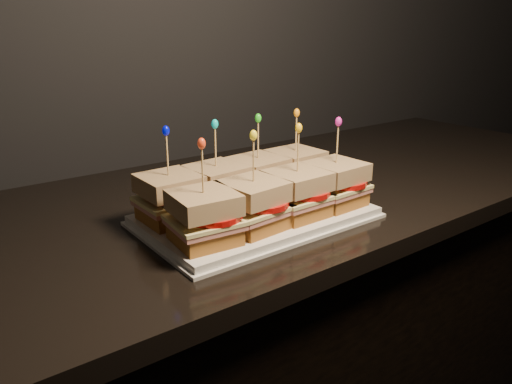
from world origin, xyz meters
TOP-DOWN VIEW (x-y plane):
  - granite_slab at (-0.46, 1.67)m, footprint 2.44×0.68m
  - platter at (-0.33, 1.54)m, footprint 0.39×0.24m
  - platter_rim at (-0.33, 1.54)m, footprint 0.40×0.26m
  - sandwich_0_bread_bot at (-0.47, 1.59)m, footprint 0.09×0.09m
  - sandwich_0_ham at (-0.47, 1.59)m, footprint 0.10×0.10m
  - sandwich_0_cheese at (-0.47, 1.59)m, footprint 0.10×0.10m
  - sandwich_0_tomato at (-0.46, 1.59)m, footprint 0.09×0.09m
  - sandwich_0_bread_top at (-0.47, 1.59)m, footprint 0.09×0.09m
  - sandwich_0_pick at (-0.47, 1.59)m, footprint 0.00×0.00m
  - sandwich_0_frill at (-0.47, 1.59)m, footprint 0.01×0.01m
  - sandwich_1_bread_bot at (-0.38, 1.59)m, footprint 0.10×0.10m
  - sandwich_1_ham at (-0.38, 1.59)m, footprint 0.11×0.10m
  - sandwich_1_cheese at (-0.38, 1.59)m, footprint 0.11×0.11m
  - sandwich_1_tomato at (-0.37, 1.59)m, footprint 0.09×0.09m
  - sandwich_1_bread_top at (-0.38, 1.59)m, footprint 0.10×0.10m
  - sandwich_1_pick at (-0.38, 1.59)m, footprint 0.00×0.00m
  - sandwich_1_frill at (-0.38, 1.59)m, footprint 0.01×0.01m
  - sandwich_2_bread_bot at (-0.29, 1.59)m, footprint 0.10×0.10m
  - sandwich_2_ham at (-0.29, 1.59)m, footprint 0.11×0.10m
  - sandwich_2_cheese at (-0.29, 1.59)m, footprint 0.11×0.11m
  - sandwich_2_tomato at (-0.28, 1.59)m, footprint 0.09×0.09m
  - sandwich_2_bread_top at (-0.29, 1.59)m, footprint 0.10×0.10m
  - sandwich_2_pick at (-0.29, 1.59)m, footprint 0.00×0.00m
  - sandwich_2_frill at (-0.29, 1.59)m, footprint 0.01×0.01m
  - sandwich_3_bread_bot at (-0.20, 1.59)m, footprint 0.09×0.09m
  - sandwich_3_ham at (-0.20, 1.59)m, footprint 0.10×0.10m
  - sandwich_3_cheese at (-0.20, 1.59)m, footprint 0.10×0.10m
  - sandwich_3_tomato at (-0.18, 1.59)m, footprint 0.09×0.09m
  - sandwich_3_bread_top at (-0.20, 1.59)m, footprint 0.10×0.10m
  - sandwich_3_pick at (-0.20, 1.59)m, footprint 0.00×0.00m
  - sandwich_3_frill at (-0.20, 1.59)m, footprint 0.01×0.01m
  - sandwich_4_bread_bot at (-0.47, 1.48)m, footprint 0.10×0.10m
  - sandwich_4_ham at (-0.47, 1.48)m, footprint 0.11×0.11m
  - sandwich_4_cheese at (-0.47, 1.48)m, footprint 0.11×0.11m
  - sandwich_4_tomato at (-0.46, 1.48)m, footprint 0.09×0.09m
  - sandwich_4_bread_top at (-0.47, 1.48)m, footprint 0.10×0.10m
  - sandwich_4_pick at (-0.47, 1.48)m, footprint 0.00×0.00m
  - sandwich_4_frill at (-0.47, 1.48)m, footprint 0.01×0.01m
  - sandwich_5_bread_bot at (-0.38, 1.48)m, footprint 0.10×0.10m
  - sandwich_5_ham at (-0.38, 1.48)m, footprint 0.11×0.10m
  - sandwich_5_cheese at (-0.38, 1.48)m, footprint 0.11×0.11m
  - sandwich_5_tomato at (-0.37, 1.48)m, footprint 0.09×0.09m
  - sandwich_5_bread_top at (-0.38, 1.48)m, footprint 0.10×0.10m
  - sandwich_5_pick at (-0.38, 1.48)m, footprint 0.00×0.00m
  - sandwich_5_frill at (-0.38, 1.48)m, footprint 0.01×0.01m
  - sandwich_6_bread_bot at (-0.29, 1.48)m, footprint 0.09×0.09m
  - sandwich_6_ham at (-0.29, 1.48)m, footprint 0.10×0.10m
  - sandwich_6_cheese at (-0.29, 1.48)m, footprint 0.10×0.10m
  - sandwich_6_tomato at (-0.28, 1.48)m, footprint 0.09×0.09m
  - sandwich_6_bread_top at (-0.29, 1.48)m, footprint 0.09×0.09m
  - sandwich_6_pick at (-0.29, 1.48)m, footprint 0.00×0.00m
  - sandwich_6_frill at (-0.29, 1.48)m, footprint 0.01×0.01m
  - sandwich_7_bread_bot at (-0.20, 1.48)m, footprint 0.09×0.09m
  - sandwich_7_ham at (-0.20, 1.48)m, footprint 0.10×0.10m
  - sandwich_7_cheese at (-0.20, 1.48)m, footprint 0.11×0.10m
  - sandwich_7_tomato at (-0.18, 1.48)m, footprint 0.09×0.09m
  - sandwich_7_bread_top at (-0.20, 1.48)m, footprint 0.10×0.10m
  - sandwich_7_pick at (-0.20, 1.48)m, footprint 0.00×0.00m
  - sandwich_7_frill at (-0.20, 1.48)m, footprint 0.01×0.01m

SIDE VIEW (x-z plane):
  - granite_slab at x=-0.46m, z-range 0.84..0.87m
  - platter_rim at x=-0.33m, z-range 0.87..0.88m
  - platter at x=-0.33m, z-range 0.87..0.89m
  - sandwich_0_bread_bot at x=-0.47m, z-range 0.89..0.92m
  - sandwich_1_bread_bot at x=-0.38m, z-range 0.89..0.92m
  - sandwich_2_bread_bot at x=-0.29m, z-range 0.89..0.92m
  - sandwich_3_bread_bot at x=-0.20m, z-range 0.89..0.92m
  - sandwich_4_bread_bot at x=-0.47m, z-range 0.89..0.92m
  - sandwich_5_bread_bot at x=-0.38m, z-range 0.89..0.92m
  - sandwich_6_bread_bot at x=-0.29m, z-range 0.89..0.92m
  - sandwich_7_bread_bot at x=-0.20m, z-range 0.89..0.92m
  - sandwich_0_ham at x=-0.47m, z-range 0.92..0.93m
  - sandwich_1_ham at x=-0.38m, z-range 0.92..0.93m
  - sandwich_2_ham at x=-0.29m, z-range 0.92..0.93m
  - sandwich_3_ham at x=-0.20m, z-range 0.92..0.93m
  - sandwich_4_ham at x=-0.47m, z-range 0.92..0.93m
  - sandwich_5_ham at x=-0.38m, z-range 0.92..0.93m
  - sandwich_6_ham at x=-0.29m, z-range 0.92..0.93m
  - sandwich_7_ham at x=-0.20m, z-range 0.92..0.93m
  - sandwich_0_cheese at x=-0.47m, z-range 0.93..0.93m
  - sandwich_1_cheese at x=-0.38m, z-range 0.93..0.93m
  - sandwich_2_cheese at x=-0.29m, z-range 0.93..0.93m
  - sandwich_3_cheese at x=-0.20m, z-range 0.93..0.93m
  - sandwich_4_cheese at x=-0.47m, z-range 0.93..0.93m
  - sandwich_5_cheese at x=-0.38m, z-range 0.93..0.93m
  - sandwich_6_cheese at x=-0.29m, z-range 0.93..0.93m
  - sandwich_7_cheese at x=-0.20m, z-range 0.93..0.93m
  - sandwich_0_tomato at x=-0.46m, z-range 0.93..0.94m
  - sandwich_1_tomato at x=-0.37m, z-range 0.93..0.94m
  - sandwich_2_tomato at x=-0.28m, z-range 0.93..0.94m
  - sandwich_3_tomato at x=-0.18m, z-range 0.93..0.94m
  - sandwich_4_tomato at x=-0.46m, z-range 0.93..0.94m
  - sandwich_5_tomato at x=-0.37m, z-range 0.93..0.94m
  - sandwich_6_tomato at x=-0.28m, z-range 0.93..0.94m
  - sandwich_7_tomato at x=-0.18m, z-range 0.93..0.94m
  - sandwich_0_bread_top at x=-0.47m, z-range 0.94..0.97m
  - sandwich_1_bread_top at x=-0.38m, z-range 0.94..0.97m
  - sandwich_2_bread_top at x=-0.29m, z-range 0.94..0.97m
  - sandwich_3_bread_top at x=-0.20m, z-range 0.94..0.97m
  - sandwich_4_bread_top at x=-0.47m, z-range 0.94..0.97m
  - sandwich_5_bread_top at x=-0.38m, z-range 0.94..0.97m
  - sandwich_6_bread_top at x=-0.29m, z-range 0.94..0.97m
  - sandwich_7_bread_top at x=-0.20m, z-range 0.94..0.97m
  - sandwich_0_pick at x=-0.47m, z-range 0.96..1.05m
  - sandwich_1_pick at x=-0.38m, z-range 0.96..1.05m
  - sandwich_2_pick at x=-0.29m, z-range 0.96..1.05m
  - sandwich_3_pick at x=-0.20m, z-range 0.96..1.05m
  - sandwich_4_pick at x=-0.47m, z-range 0.96..1.05m
  - sandwich_5_pick at x=-0.38m, z-range 0.96..1.05m
  - sandwich_6_pick at x=-0.29m, z-range 0.96..1.05m
  - sandwich_7_pick at x=-0.20m, z-range 0.96..1.05m
  - sandwich_0_frill at x=-0.47m, z-range 1.04..1.06m
  - sandwich_1_frill at x=-0.38m, z-range 1.04..1.06m
  - sandwich_2_frill at x=-0.29m, z-range 1.04..1.06m
  - sandwich_3_frill at x=-0.20m, z-range 1.04..1.06m
  - sandwich_4_frill at x=-0.47m, z-range 1.04..1.06m
  - sandwich_5_frill at x=-0.38m, z-range 1.04..1.06m
  - sandwich_6_frill at x=-0.29m, z-range 1.04..1.06m
  - sandwich_7_frill at x=-0.20m, z-range 1.04..1.06m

